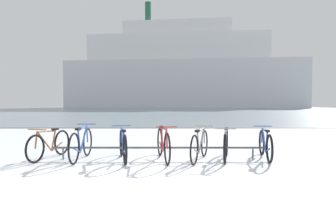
{
  "coord_description": "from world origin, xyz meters",
  "views": [
    {
      "loc": [
        0.54,
        -4.81,
        1.36
      ],
      "look_at": [
        0.5,
        5.79,
        0.99
      ],
      "focal_mm": 30.15,
      "sensor_mm": 36.0,
      "label": 1
    }
  ],
  "objects_px": {
    "bicycle_1": "(82,144)",
    "bicycle_6": "(266,145)",
    "bicycle_0": "(51,144)",
    "bicycle_3": "(164,144)",
    "bicycle_5": "(227,145)",
    "ferry_ship": "(182,72)",
    "bicycle_4": "(201,145)",
    "bicycle_2": "(124,145)"
  },
  "relations": [
    {
      "from": "bicycle_0",
      "to": "bicycle_3",
      "type": "relative_size",
      "value": 0.93
    },
    {
      "from": "bicycle_1",
      "to": "bicycle_6",
      "type": "relative_size",
      "value": 1.06
    },
    {
      "from": "bicycle_4",
      "to": "bicycle_5",
      "type": "distance_m",
      "value": 0.64
    },
    {
      "from": "bicycle_0",
      "to": "bicycle_1",
      "type": "xyz_separation_m",
      "value": [
        0.81,
        -0.13,
        0.03
      ]
    },
    {
      "from": "bicycle_1",
      "to": "bicycle_2",
      "type": "distance_m",
      "value": 0.99
    },
    {
      "from": "bicycle_1",
      "to": "ferry_ship",
      "type": "relative_size",
      "value": 0.03
    },
    {
      "from": "bicycle_6",
      "to": "bicycle_2",
      "type": "bearing_deg",
      "value": -177.38
    },
    {
      "from": "bicycle_0",
      "to": "bicycle_4",
      "type": "xyz_separation_m",
      "value": [
        3.59,
        -0.21,
        0.02
      ]
    },
    {
      "from": "bicycle_3",
      "to": "bicycle_4",
      "type": "height_order",
      "value": "bicycle_3"
    },
    {
      "from": "bicycle_0",
      "to": "bicycle_1",
      "type": "bearing_deg",
      "value": -9.35
    },
    {
      "from": "bicycle_2",
      "to": "bicycle_0",
      "type": "bearing_deg",
      "value": 173.92
    },
    {
      "from": "bicycle_0",
      "to": "bicycle_4",
      "type": "height_order",
      "value": "bicycle_4"
    },
    {
      "from": "bicycle_5",
      "to": "bicycle_6",
      "type": "height_order",
      "value": "bicycle_5"
    },
    {
      "from": "bicycle_3",
      "to": "ferry_ship",
      "type": "distance_m",
      "value": 64.82
    },
    {
      "from": "bicycle_6",
      "to": "ferry_ship",
      "type": "xyz_separation_m",
      "value": [
        0.94,
        64.03,
        8.52
      ]
    },
    {
      "from": "bicycle_5",
      "to": "bicycle_3",
      "type": "bearing_deg",
      "value": -176.73
    },
    {
      "from": "ferry_ship",
      "to": "bicycle_0",
      "type": "bearing_deg",
      "value": -95.46
    },
    {
      "from": "bicycle_0",
      "to": "bicycle_5",
      "type": "distance_m",
      "value": 4.22
    },
    {
      "from": "bicycle_1",
      "to": "bicycle_5",
      "type": "distance_m",
      "value": 3.41
    },
    {
      "from": "bicycle_1",
      "to": "bicycle_6",
      "type": "distance_m",
      "value": 4.37
    },
    {
      "from": "bicycle_2",
      "to": "bicycle_6",
      "type": "xyz_separation_m",
      "value": [
        3.38,
        0.15,
        -0.01
      ]
    },
    {
      "from": "bicycle_4",
      "to": "bicycle_5",
      "type": "height_order",
      "value": "bicycle_4"
    },
    {
      "from": "bicycle_0",
      "to": "bicycle_3",
      "type": "bearing_deg",
      "value": -3.78
    },
    {
      "from": "bicycle_3",
      "to": "bicycle_5",
      "type": "relative_size",
      "value": 1.09
    },
    {
      "from": "bicycle_5",
      "to": "ferry_ship",
      "type": "distance_m",
      "value": 64.68
    },
    {
      "from": "bicycle_2",
      "to": "bicycle_3",
      "type": "distance_m",
      "value": 0.94
    },
    {
      "from": "bicycle_0",
      "to": "bicycle_6",
      "type": "relative_size",
      "value": 1.02
    },
    {
      "from": "bicycle_0",
      "to": "bicycle_2",
      "type": "xyz_separation_m",
      "value": [
        1.8,
        -0.19,
        0.01
      ]
    },
    {
      "from": "bicycle_3",
      "to": "bicycle_5",
      "type": "distance_m",
      "value": 1.49
    },
    {
      "from": "bicycle_3",
      "to": "ferry_ship",
      "type": "xyz_separation_m",
      "value": [
        3.37,
        64.18,
        8.48
      ]
    },
    {
      "from": "bicycle_5",
      "to": "bicycle_4",
      "type": "bearing_deg",
      "value": -169.52
    },
    {
      "from": "bicycle_3",
      "to": "bicycle_2",
      "type": "bearing_deg",
      "value": -179.34
    },
    {
      "from": "ferry_ship",
      "to": "bicycle_1",
      "type": "bearing_deg",
      "value": -94.73
    },
    {
      "from": "bicycle_2",
      "to": "bicycle_6",
      "type": "relative_size",
      "value": 1.05
    },
    {
      "from": "bicycle_3",
      "to": "ferry_ship",
      "type": "relative_size",
      "value": 0.03
    },
    {
      "from": "bicycle_5",
      "to": "ferry_ship",
      "type": "relative_size",
      "value": 0.03
    },
    {
      "from": "bicycle_1",
      "to": "bicycle_4",
      "type": "bearing_deg",
      "value": -1.64
    },
    {
      "from": "bicycle_0",
      "to": "ferry_ship",
      "type": "relative_size",
      "value": 0.03
    },
    {
      "from": "bicycle_0",
      "to": "bicycle_1",
      "type": "distance_m",
      "value": 0.82
    },
    {
      "from": "bicycle_3",
      "to": "bicycle_4",
      "type": "relative_size",
      "value": 1.1
    },
    {
      "from": "bicycle_1",
      "to": "bicycle_5",
      "type": "height_order",
      "value": "bicycle_1"
    },
    {
      "from": "bicycle_0",
      "to": "bicycle_3",
      "type": "height_order",
      "value": "bicycle_3"
    }
  ]
}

